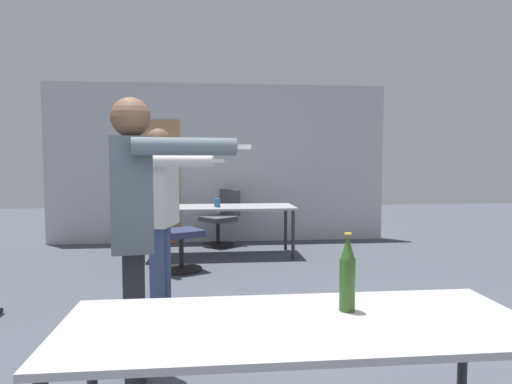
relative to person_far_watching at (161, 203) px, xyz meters
The scene contains 9 objects.
back_wall 3.70m from the person_far_watching, 81.19° to the left, with size 5.69×0.12×2.66m.
conference_table_near 2.42m from the person_far_watching, 70.41° to the right, with size 1.99×0.76×0.72m.
conference_table_far 2.54m from the person_far_watching, 77.14° to the left, with size 2.19×0.76×0.72m.
person_far_watching is the anchor object (origin of this frame).
person_near_casual 1.29m from the person_far_watching, 90.89° to the right, with size 0.86×0.62×1.78m.
office_chair_far_left 3.38m from the person_far_watching, 79.20° to the left, with size 0.69×0.68×0.90m.
office_chair_side_rolled 1.69m from the person_far_watching, 89.80° to the left, with size 0.67×0.64×0.94m.
beer_bottle 2.39m from the person_far_watching, 63.98° to the right, with size 0.07×0.07×0.35m.
drink_cup 2.43m from the person_far_watching, 77.09° to the left, with size 0.09×0.09×0.12m.
Camera 1 is at (-0.16, -1.48, 1.41)m, focal length 32.00 mm.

